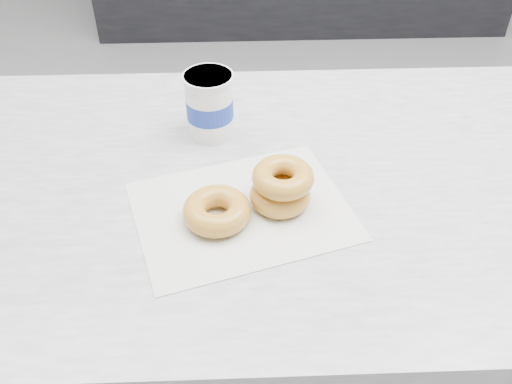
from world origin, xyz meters
TOP-DOWN VIEW (x-y plane):
  - ground at (0.00, 0.00)m, footprint 5.00×5.00m
  - counter at (0.00, -0.60)m, footprint 3.06×0.76m
  - wax_paper at (-0.40, -0.68)m, footprint 0.40×0.35m
  - donut_single at (-0.44, -0.70)m, footprint 0.13×0.13m
  - donut_stack at (-0.34, -0.66)m, footprint 0.14×0.14m
  - coffee_cup at (-0.46, -0.45)m, footprint 0.09×0.09m

SIDE VIEW (x-z plane):
  - ground at x=0.00m, z-range 0.00..0.00m
  - counter at x=0.00m, z-range 0.00..0.90m
  - wax_paper at x=-0.40m, z-range 0.90..0.90m
  - donut_single at x=-0.44m, z-range 0.90..0.94m
  - donut_stack at x=-0.34m, z-range 0.90..0.97m
  - coffee_cup at x=-0.46m, z-range 0.90..1.03m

